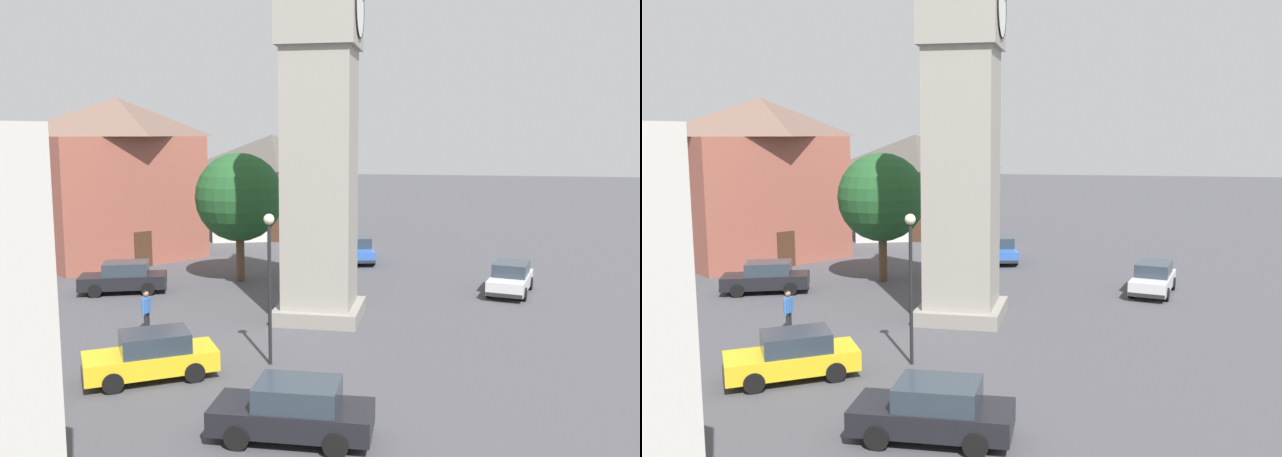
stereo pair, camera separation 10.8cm
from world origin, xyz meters
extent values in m
plane|color=#424247|center=(0.00, 0.00, 0.00)|extent=(200.00, 200.00, 0.00)
cube|color=gray|center=(0.00, 0.00, 0.30)|extent=(3.49, 3.49, 0.60)
cube|color=gray|center=(0.00, 0.00, 5.86)|extent=(2.79, 2.79, 10.52)
cube|color=gray|center=(0.00, 0.00, 12.66)|extent=(3.13, 3.13, 3.07)
cylinder|color=white|center=(0.00, 1.59, 12.66)|extent=(2.35, 0.04, 2.35)
torus|color=black|center=(0.00, 1.60, 12.66)|extent=(2.41, 0.06, 2.41)
cube|color=black|center=(0.00, 1.63, 12.91)|extent=(0.05, 0.02, 0.66)
cube|color=black|center=(0.35, 1.63, 12.66)|extent=(0.89, 0.02, 0.04)
cylinder|color=white|center=(0.00, -1.59, 12.66)|extent=(2.35, 0.04, 2.35)
torus|color=black|center=(0.00, -1.60, 12.66)|extent=(2.41, 0.06, 2.41)
cube|color=gold|center=(-7.93, 3.99, 0.59)|extent=(3.64, 4.37, 0.64)
cube|color=#28333D|center=(-7.85, 3.86, 1.21)|extent=(2.44, 2.61, 0.64)
cylinder|color=black|center=(-9.26, 4.59, 0.32)|extent=(0.53, 0.66, 0.64)
cylinder|color=black|center=(-7.91, 5.45, 0.32)|extent=(0.53, 0.66, 0.64)
cylinder|color=black|center=(-7.94, 2.52, 0.32)|extent=(0.53, 0.66, 0.64)
cylinder|color=black|center=(-6.59, 3.38, 0.32)|extent=(0.53, 0.66, 0.64)
cube|color=black|center=(-9.01, 5.69, 0.37)|extent=(1.47, 1.00, 0.16)
cube|color=black|center=(-11.18, -1.38, 0.59)|extent=(1.79, 4.14, 0.64)
cube|color=#28333D|center=(-11.18, -1.53, 1.21)|extent=(1.61, 2.14, 0.64)
cylinder|color=black|center=(-12.01, -0.17, 0.32)|extent=(0.23, 0.64, 0.64)
cylinder|color=black|center=(-10.41, -0.13, 0.32)|extent=(0.23, 0.64, 0.64)
cylinder|color=black|center=(-11.96, -2.63, 0.32)|extent=(0.23, 0.64, 0.64)
cylinder|color=black|center=(-10.36, -2.59, 0.32)|extent=(0.23, 0.64, 0.64)
cube|color=black|center=(-11.23, 0.64, 0.37)|extent=(1.67, 0.16, 0.16)
cube|color=silver|center=(5.96, -8.32, 0.59)|extent=(4.38, 2.58, 0.64)
cube|color=#28333D|center=(6.10, -8.35, 1.21)|extent=(2.40, 1.99, 0.64)
cylinder|color=black|center=(4.58, -8.82, 0.32)|extent=(0.67, 0.36, 0.64)
cylinder|color=black|center=(4.94, -7.26, 0.32)|extent=(0.67, 0.36, 0.64)
cylinder|color=black|center=(6.98, -9.38, 0.32)|extent=(0.67, 0.36, 0.64)
cylinder|color=black|center=(7.34, -7.82, 0.32)|extent=(0.67, 0.36, 0.64)
cube|color=black|center=(3.99, -7.86, 0.37)|extent=(0.49, 1.65, 0.16)
cube|color=black|center=(2.64, 10.30, 0.59)|extent=(3.01, 4.43, 0.64)
cube|color=#28333D|center=(2.69, 10.16, 1.21)|extent=(2.19, 2.51, 0.64)
cylinder|color=black|center=(1.47, 11.18, 0.32)|extent=(0.43, 0.68, 0.64)
cylinder|color=black|center=(2.97, 11.73, 0.32)|extent=(0.43, 0.68, 0.64)
cylinder|color=black|center=(2.32, 8.87, 0.32)|extent=(0.43, 0.68, 0.64)
cylinder|color=black|center=(3.82, 9.43, 0.32)|extent=(0.43, 0.68, 0.64)
cube|color=black|center=(1.94, 12.20, 0.37)|extent=(1.60, 0.69, 0.16)
cube|color=#2D5BB7|center=(12.70, 0.09, 0.59)|extent=(4.40, 2.69, 0.64)
cube|color=#28333D|center=(12.84, 0.13, 1.21)|extent=(2.43, 2.04, 0.64)
cylinder|color=black|center=(11.71, -1.00, 0.32)|extent=(0.67, 0.38, 0.64)
cylinder|color=black|center=(11.31, 0.55, 0.32)|extent=(0.67, 0.38, 0.64)
cylinder|color=black|center=(14.09, -0.37, 0.32)|extent=(0.67, 0.38, 0.64)
cylinder|color=black|center=(13.68, 1.18, 0.32)|extent=(0.67, 0.38, 0.64)
cube|color=black|center=(10.75, -0.42, 0.37)|extent=(0.54, 1.64, 0.16)
cylinder|color=black|center=(-3.26, 6.26, 0.41)|extent=(0.13, 0.13, 0.82)
cylinder|color=black|center=(-3.44, 6.27, 0.41)|extent=(0.13, 0.13, 0.82)
cube|color=#386BB7|center=(-3.35, 6.27, 1.12)|extent=(0.38, 0.25, 0.60)
cylinder|color=#386BB7|center=(-3.11, 6.25, 1.07)|extent=(0.09, 0.09, 0.60)
cylinder|color=#386BB7|center=(-3.58, 6.28, 1.07)|extent=(0.09, 0.09, 0.60)
sphere|color=#9E7051|center=(-3.35, 6.27, 1.57)|extent=(0.22, 0.22, 0.22)
sphere|color=black|center=(-3.35, 6.28, 1.59)|extent=(0.20, 0.20, 0.20)
cylinder|color=brown|center=(6.27, 5.46, 1.42)|extent=(0.44, 0.44, 2.84)
sphere|color=#1E4C23|center=(6.27, 5.46, 4.45)|extent=(4.62, 4.62, 4.62)
cube|color=#995142|center=(10.20, 14.19, 3.79)|extent=(10.45, 9.50, 7.58)
pyramid|color=brown|center=(10.20, 14.19, 8.71)|extent=(10.98, 9.97, 2.27)
cube|color=#422819|center=(8.71, 12.12, 1.05)|extent=(0.94, 0.71, 2.10)
cube|color=beige|center=(21.70, 7.74, 2.55)|extent=(8.41, 10.46, 5.10)
pyramid|color=#47423D|center=(21.70, 7.74, 6.38)|extent=(8.83, 10.98, 2.56)
cube|color=#422819|center=(19.00, 6.78, 1.05)|extent=(0.44, 1.06, 2.10)
cylinder|color=black|center=(-5.91, 0.60, 2.39)|extent=(0.12, 0.12, 4.77)
sphere|color=beige|center=(-5.91, 0.60, 4.95)|extent=(0.36, 0.36, 0.36)
camera|label=1|loc=(-26.83, -5.03, 7.74)|focal=37.28mm
camera|label=2|loc=(-26.81, -5.14, 7.74)|focal=37.28mm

